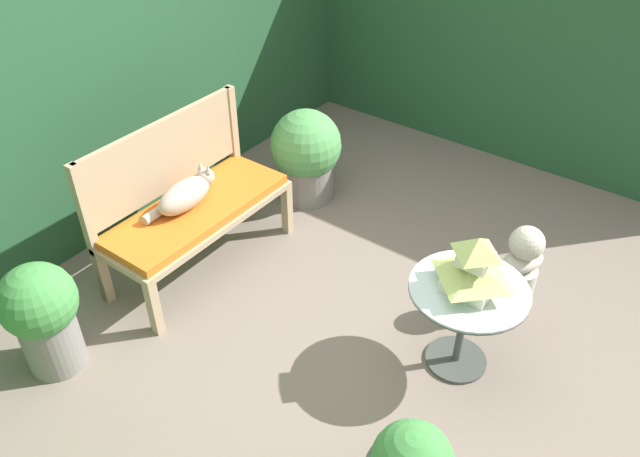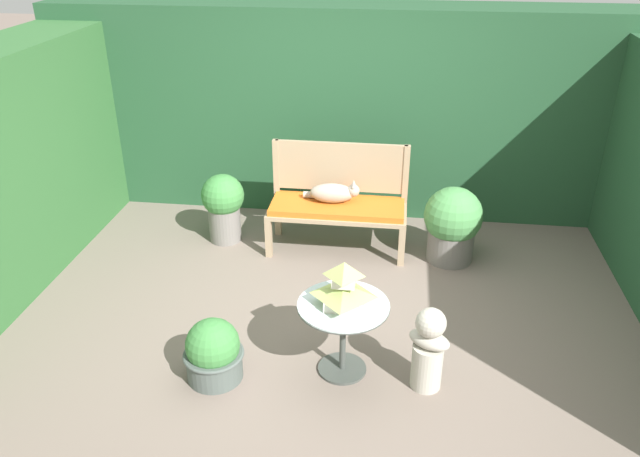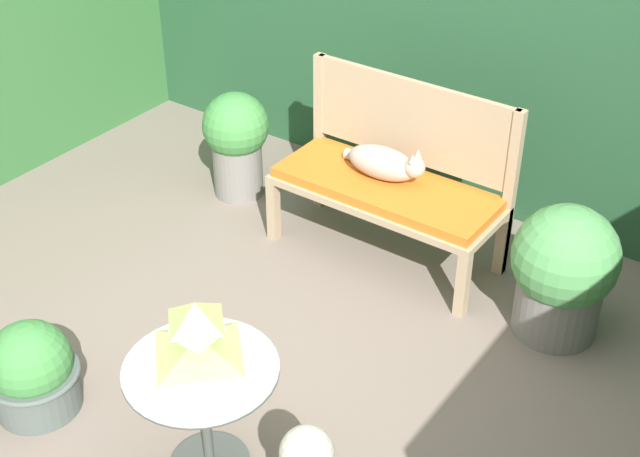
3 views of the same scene
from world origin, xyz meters
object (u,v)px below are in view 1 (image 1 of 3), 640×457
(garden_bench, at_px, (198,214))
(potted_plant_bench_right, at_px, (306,154))
(patio_table, at_px, (466,305))
(pagoda_birdhouse, at_px, (474,268))
(cat, at_px, (185,194))
(garden_bust, at_px, (520,271))
(potted_plant_table_near, at_px, (42,314))

(garden_bench, height_order, potted_plant_bench_right, potted_plant_bench_right)
(patio_table, relative_size, pagoda_birdhouse, 1.90)
(garden_bench, distance_m, potted_plant_bench_right, 1.08)
(pagoda_birdhouse, bearing_deg, cat, 98.53)
(garden_bust, bearing_deg, garden_bench, 140.98)
(garden_bench, xyz_separation_m, potted_plant_bench_right, (1.08, -0.06, -0.04))
(garden_bust, height_order, potted_plant_bench_right, potted_plant_bench_right)
(pagoda_birdhouse, relative_size, potted_plant_table_near, 0.49)
(garden_bust, bearing_deg, patio_table, -161.03)
(pagoda_birdhouse, height_order, garden_bust, pagoda_birdhouse)
(patio_table, bearing_deg, pagoda_birdhouse, 180.00)
(potted_plant_table_near, bearing_deg, pagoda_birdhouse, -53.44)
(patio_table, distance_m, potted_plant_bench_right, 1.92)
(potted_plant_table_near, bearing_deg, patio_table, -53.44)
(garden_bench, distance_m, cat, 0.17)
(patio_table, bearing_deg, potted_plant_bench_right, 63.88)
(garden_bench, bearing_deg, garden_bust, -66.31)
(cat, relative_size, garden_bust, 0.86)
(pagoda_birdhouse, distance_m, garden_bust, 0.71)
(garden_bust, bearing_deg, pagoda_birdhouse, -161.03)
(potted_plant_table_near, bearing_deg, garden_bust, -44.54)
(pagoda_birdhouse, xyz_separation_m, garden_bust, (0.59, -0.09, -0.39))
(pagoda_birdhouse, bearing_deg, potted_plant_bench_right, 63.88)
(garden_bust, height_order, potted_plant_table_near, potted_plant_table_near)
(patio_table, bearing_deg, potted_plant_table_near, 126.56)
(potted_plant_bench_right, bearing_deg, potted_plant_table_near, 177.29)
(garden_bench, bearing_deg, pagoda_birdhouse, -82.63)
(garden_bench, height_order, cat, cat)
(garden_bench, height_order, potted_plant_table_near, potted_plant_table_near)
(garden_bust, bearing_deg, cat, 141.61)
(patio_table, distance_m, pagoda_birdhouse, 0.26)
(patio_table, bearing_deg, cat, 98.53)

